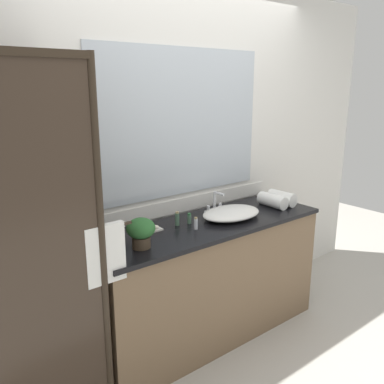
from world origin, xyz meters
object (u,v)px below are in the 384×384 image
sink_basin (231,213)px  rolled_towel_near_edge (282,198)px  faucet (215,205)px  potted_plant (141,231)px  amenity_bottle_shampoo (196,223)px  rolled_towel_middle (272,201)px  soap_dish (154,228)px  amenity_bottle_body_wash (177,219)px  amenity_bottle_conditioner (189,219)px

sink_basin → rolled_towel_near_edge: bearing=-1.1°
faucet → potted_plant: potted_plant is taller
potted_plant → amenity_bottle_shampoo: potted_plant is taller
faucet → potted_plant: 0.86m
faucet → rolled_towel_middle: faucet is taller
soap_dish → sink_basin: bearing=-11.7°
amenity_bottle_body_wash → amenity_bottle_conditioner: amenity_bottle_body_wash is taller
potted_plant → rolled_towel_near_edge: size_ratio=0.81×
potted_plant → amenity_bottle_conditioner: (0.50, 0.17, -0.07)m
faucet → amenity_bottle_conditioner: 0.33m
sink_basin → amenity_bottle_conditioner: (-0.32, 0.09, -0.00)m
soap_dish → amenity_bottle_conditioner: amenity_bottle_conditioner is taller
faucet → amenity_bottle_body_wash: (-0.41, -0.07, -0.01)m
sink_basin → rolled_towel_middle: (0.45, -0.01, 0.02)m
amenity_bottle_shampoo → amenity_bottle_body_wash: size_ratio=0.86×
sink_basin → faucet: bearing=90.0°
amenity_bottle_body_wash → rolled_towel_near_edge: (0.97, -0.12, 0.01)m
sink_basin → rolled_towel_near_edge: size_ratio=2.08×
soap_dish → rolled_towel_near_edge: bearing=-6.6°
rolled_towel_near_edge → soap_dish: bearing=173.4°
amenity_bottle_conditioner → rolled_towel_middle: size_ratio=0.31×
potted_plant → amenity_bottle_shampoo: size_ratio=2.15×
potted_plant → rolled_towel_middle: 1.27m
rolled_towel_near_edge → amenity_bottle_body_wash: bearing=172.8°
soap_dish → rolled_towel_middle: bearing=-7.1°
faucet → amenity_bottle_shampoo: size_ratio=1.97×
sink_basin → rolled_towel_middle: bearing=-0.8°
rolled_towel_middle → amenity_bottle_conditioner: bearing=172.8°
faucet → rolled_towel_near_edge: (0.56, -0.19, 0.00)m
sink_basin → soap_dish: (-0.59, 0.12, -0.02)m
rolled_towel_near_edge → faucet: bearing=161.0°
potted_plant → amenity_bottle_body_wash: bearing=24.9°
faucet → sink_basin: bearing=-90.0°
potted_plant → amenity_bottle_body_wash: 0.45m
sink_basin → rolled_towel_middle: size_ratio=1.93×
faucet → amenity_bottle_conditioner: size_ratio=2.24×
rolled_towel_near_edge → potted_plant: bearing=-177.2°
amenity_bottle_body_wash → amenity_bottle_conditioner: (0.09, -0.02, -0.01)m
faucet → rolled_towel_middle: bearing=-22.7°
sink_basin → amenity_bottle_shampoo: 0.36m
amenity_bottle_shampoo → soap_dish: bearing=146.9°
amenity_bottle_shampoo → amenity_bottle_conditioner: bearing=72.5°
soap_dish → faucet: bearing=5.6°
potted_plant → amenity_bottle_conditioner: potted_plant is taller
soap_dish → amenity_bottle_body_wash: amenity_bottle_body_wash is taller
faucet → amenity_bottle_shampoo: faucet is taller
faucet → rolled_towel_near_edge: 0.59m
amenity_bottle_conditioner → potted_plant: bearing=-161.4°
amenity_bottle_shampoo → amenity_bottle_conditioner: 0.13m
soap_dish → amenity_bottle_shampoo: bearing=-33.1°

